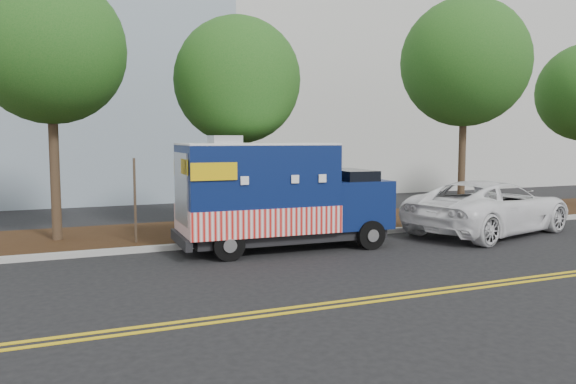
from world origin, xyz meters
name	(u,v)px	position (x,y,z in m)	size (l,w,h in m)	color
ground	(305,250)	(0.00, 0.00, 0.00)	(120.00, 120.00, 0.00)	black
curb	(285,239)	(0.00, 1.40, 0.07)	(120.00, 0.18, 0.15)	#9E9E99
mulch_strip	(260,228)	(0.00, 3.50, 0.07)	(120.00, 4.00, 0.15)	black
centerline_near	(404,293)	(0.00, -4.45, 0.01)	(120.00, 0.10, 0.01)	gold
centerline_far	(412,297)	(0.00, -4.70, 0.01)	(120.00, 0.10, 0.01)	gold
tree_a	(50,49)	(-5.96, 3.32, 5.27)	(3.99, 3.99, 7.28)	#38281C
tree_b	(237,81)	(-0.90, 2.86, 4.60)	(3.73, 3.73, 6.48)	#38281C
tree_c	(465,63)	(7.75, 3.22, 5.61)	(4.57, 4.57, 7.91)	#38281C
sign_post	(135,203)	(-4.04, 2.01, 1.20)	(0.06, 0.06, 2.40)	#473828
food_truck	(275,198)	(-0.68, 0.47, 1.35)	(5.74, 2.32, 2.99)	black
white_car	(490,207)	(6.34, 0.21, 0.82)	(2.71, 5.89, 1.64)	white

